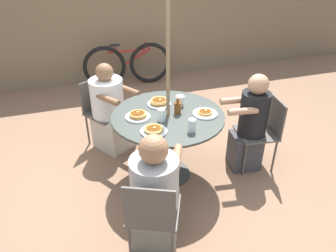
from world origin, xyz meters
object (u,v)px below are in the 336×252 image
at_px(drinking_glass_b, 192,125).
at_px(bicycle, 128,65).
at_px(patio_chair_south, 152,213).
at_px(pancake_plate_a, 205,113).
at_px(pancake_plate_d, 138,116).
at_px(diner_east, 110,112).
at_px(drinking_glass_a, 161,115).
at_px(syrup_bottle, 178,107).
at_px(diner_south, 155,197).
at_px(patio_chair_east, 101,108).
at_px(coffee_cup, 180,101).
at_px(pancake_plate_b, 154,130).
at_px(patio_table, 168,127).
at_px(patio_chair_north, 263,129).
at_px(pancake_plate_c, 159,102).
at_px(diner_north, 250,126).

xyz_separation_m(drinking_glass_b, bicycle, (-0.03, 2.96, -0.45)).
bearing_deg(bicycle, patio_chair_south, -95.28).
bearing_deg(patio_chair_south, pancake_plate_a, 71.63).
bearing_deg(pancake_plate_d, diner_east, 104.74).
relative_size(pancake_plate_a, drinking_glass_a, 1.94).
bearing_deg(diner_east, syrup_bottle, 95.26).
distance_m(diner_south, syrup_bottle, 1.01).
relative_size(patio_chair_east, drinking_glass_a, 6.39).
height_order(syrup_bottle, coffee_cup, syrup_bottle).
height_order(pancake_plate_b, drinking_glass_b, drinking_glass_b).
height_order(patio_chair_east, pancake_plate_d, patio_chair_east).
height_order(patio_table, diner_east, diner_east).
height_order(diner_south, coffee_cup, diner_south).
relative_size(patio_chair_north, patio_chair_south, 1.00).
distance_m(pancake_plate_a, drinking_glass_a, 0.46).
bearing_deg(pancake_plate_a, pancake_plate_d, 167.87).
xyz_separation_m(pancake_plate_b, drinking_glass_b, (0.34, -0.09, 0.04)).
relative_size(patio_chair_east, pancake_plate_b, 3.30).
bearing_deg(patio_chair_north, coffee_cup, 78.92).
xyz_separation_m(patio_chair_south, diner_south, (0.07, 0.15, 0.01)).
distance_m(pancake_plate_c, bicycle, 2.38).
xyz_separation_m(patio_table, drinking_glass_a, (-0.10, -0.10, 0.21)).
distance_m(diner_north, patio_chair_south, 1.60).
bearing_deg(drinking_glass_b, pancake_plate_d, 136.14).
bearing_deg(pancake_plate_b, bicycle, 83.81).
xyz_separation_m(diner_north, diner_south, (-1.27, -0.71, -0.04)).
xyz_separation_m(diner_north, syrup_bottle, (-0.80, 0.12, 0.30)).
relative_size(pancake_plate_c, coffee_cup, 2.29).
height_order(diner_east, pancake_plate_a, diner_east).
relative_size(diner_south, coffee_cup, 10.03).
relative_size(patio_table, bicycle, 0.76).
xyz_separation_m(patio_chair_south, drinking_glass_b, (0.55, 0.61, 0.34)).
relative_size(patio_table, coffee_cup, 10.51).
bearing_deg(diner_east, patio_chair_north, 117.11).
height_order(pancake_plate_c, syrup_bottle, syrup_bottle).
bearing_deg(patio_chair_south, diner_east, 115.92).
bearing_deg(patio_chair_north, pancake_plate_b, 103.51).
height_order(patio_chair_south, diner_south, diner_south).
xyz_separation_m(patio_chair_north, diner_south, (-1.43, -0.69, 0.01)).
xyz_separation_m(patio_chair_north, patio_chair_east, (-1.65, 1.03, 0.00)).
relative_size(patio_chair_north, pancake_plate_a, 3.30).
bearing_deg(coffee_cup, patio_chair_south, -118.63).
bearing_deg(pancake_plate_a, patio_chair_east, 133.20).
xyz_separation_m(diner_east, drinking_glass_a, (0.39, -0.86, 0.34)).
bearing_deg(bicycle, patio_chair_north, -67.17).
distance_m(patio_chair_north, coffee_cup, 0.99).
bearing_deg(pancake_plate_c, pancake_plate_d, -143.45).
bearing_deg(pancake_plate_c, pancake_plate_a, -42.44).
bearing_deg(pancake_plate_a, patio_chair_south, -132.45).
relative_size(patio_table, drinking_glass_b, 9.17).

